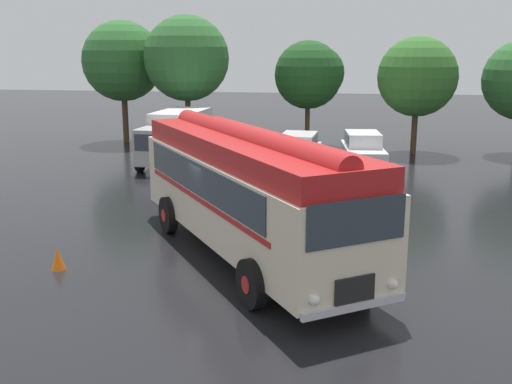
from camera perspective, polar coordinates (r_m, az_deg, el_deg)
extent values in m
plane|color=black|center=(16.73, -1.71, -5.44)|extent=(120.00, 120.00, 0.00)
cube|color=beige|center=(15.77, -0.86, -0.55)|extent=(7.70, 9.67, 2.10)
cube|color=red|center=(15.50, -0.88, 4.22)|extent=(7.43, 9.39, 0.56)
cylinder|color=red|center=(15.46, -0.88, 5.17)|extent=(5.85, 8.18, 0.60)
cube|color=#2D3842|center=(16.45, 2.72, 2.06)|extent=(4.54, 6.63, 0.84)
cube|color=#2D3842|center=(15.45, -5.61, 1.26)|extent=(4.54, 6.63, 0.84)
cube|color=red|center=(16.48, 2.85, 0.16)|extent=(4.65, 6.79, 0.12)
cube|color=red|center=(15.49, -5.43, -0.76)|extent=(4.65, 6.79, 0.12)
cube|color=#2D3842|center=(11.38, 9.63, -2.83)|extent=(1.84, 1.27, 0.88)
cube|color=black|center=(11.83, 9.38, -9.22)|extent=(0.78, 0.56, 0.56)
cube|color=silver|center=(11.94, 9.37, -10.71)|extent=(2.02, 1.42, 0.16)
sphere|color=white|center=(12.33, 12.89, -8.56)|extent=(0.22, 0.22, 0.22)
sphere|color=white|center=(11.38, 5.60, -10.21)|extent=(0.22, 0.22, 0.22)
cylinder|color=black|center=(14.11, 9.28, -6.92)|extent=(0.85, 1.07, 1.10)
cylinder|color=red|center=(14.11, 9.28, -6.92)|extent=(0.48, 0.50, 0.39)
cylinder|color=black|center=(12.90, -0.41, -8.73)|extent=(0.85, 1.07, 1.10)
cylinder|color=red|center=(12.90, -0.41, -8.73)|extent=(0.48, 0.50, 0.39)
cylinder|color=black|center=(19.11, -0.89, -1.29)|extent=(0.85, 1.07, 1.10)
cylinder|color=red|center=(19.11, -0.89, -1.29)|extent=(0.48, 0.50, 0.39)
cylinder|color=black|center=(18.23, -8.36, -2.16)|extent=(0.85, 1.07, 1.10)
cylinder|color=red|center=(18.23, -8.36, -2.16)|extent=(0.48, 0.50, 0.39)
cube|color=#4C5156|center=(28.01, -1.16, 3.73)|extent=(1.90, 4.28, 0.70)
cube|color=#4C5156|center=(28.05, -1.10, 5.13)|extent=(1.60, 2.25, 0.64)
cube|color=#2D3842|center=(27.89, 0.42, 5.08)|extent=(0.12, 1.93, 0.50)
cube|color=#2D3842|center=(28.22, -2.61, 5.17)|extent=(0.12, 1.93, 0.50)
cylinder|color=black|center=(26.63, 0.06, 2.45)|extent=(0.23, 0.65, 0.64)
cylinder|color=black|center=(27.04, -3.60, 2.60)|extent=(0.23, 0.65, 0.64)
cylinder|color=black|center=(29.14, 1.11, 3.41)|extent=(0.23, 0.65, 0.64)
cylinder|color=black|center=(29.52, -2.26, 3.54)|extent=(0.23, 0.65, 0.64)
cube|color=silver|center=(27.42, 4.01, 3.48)|extent=(1.94, 4.29, 0.70)
cube|color=silver|center=(27.46, 4.08, 4.91)|extent=(1.62, 2.27, 0.64)
cube|color=#2D3842|center=(27.36, 5.66, 4.85)|extent=(0.14, 1.93, 0.50)
cube|color=#2D3842|center=(27.57, 2.52, 4.97)|extent=(0.14, 1.93, 0.50)
cylinder|color=black|center=(26.10, 5.49, 2.16)|extent=(0.24, 0.65, 0.64)
cylinder|color=black|center=(26.36, 1.69, 2.33)|extent=(0.24, 0.65, 0.64)
cylinder|color=black|center=(28.64, 6.13, 3.16)|extent=(0.24, 0.65, 0.64)
cylinder|color=black|center=(28.88, 2.65, 3.31)|extent=(0.24, 0.65, 0.64)
cube|color=silver|center=(28.22, 10.13, 3.59)|extent=(2.14, 4.36, 0.70)
cube|color=silver|center=(28.26, 10.15, 4.98)|extent=(1.72, 2.33, 0.64)
cube|color=#2D3842|center=(28.37, 11.68, 4.95)|extent=(0.23, 1.92, 0.50)
cube|color=#2D3842|center=(28.18, 8.62, 5.02)|extent=(0.23, 1.92, 0.50)
cylinder|color=black|center=(27.14, 12.28, 2.35)|extent=(0.27, 0.66, 0.64)
cylinder|color=black|center=(26.91, 8.57, 2.42)|extent=(0.27, 0.66, 0.64)
cylinder|color=black|center=(29.67, 11.49, 3.33)|extent=(0.27, 0.66, 0.64)
cylinder|color=black|center=(29.46, 8.10, 3.39)|extent=(0.27, 0.66, 0.64)
cube|color=silver|center=(29.63, -7.08, 5.69)|extent=(2.20, 4.04, 2.10)
cube|color=#A4A4A4|center=(26.97, -9.08, 4.32)|extent=(1.99, 1.84, 1.60)
cube|color=#2D3842|center=(26.12, -9.79, 4.62)|extent=(1.70, 0.12, 0.72)
cylinder|color=black|center=(26.81, -6.89, 2.60)|extent=(0.28, 0.81, 0.80)
cylinder|color=black|center=(27.55, -11.00, 2.74)|extent=(0.28, 0.81, 0.80)
cylinder|color=black|center=(30.15, -4.70, 3.87)|extent=(0.28, 0.81, 0.80)
cylinder|color=black|center=(30.81, -8.42, 3.97)|extent=(0.28, 0.81, 0.80)
cylinder|color=#4C3823|center=(36.36, -12.34, 7.00)|extent=(0.34, 0.34, 2.99)
sphere|color=#2D662D|center=(36.15, -12.60, 12.08)|extent=(4.61, 4.61, 4.61)
sphere|color=#2D662D|center=(36.14, -12.85, 12.58)|extent=(3.59, 3.59, 3.59)
cylinder|color=#4C3823|center=(33.70, -6.47, 6.88)|extent=(0.30, 0.30, 3.17)
sphere|color=#2D662D|center=(33.48, -6.63, 12.54)|extent=(4.63, 4.63, 4.63)
sphere|color=#2D662D|center=(33.63, -7.65, 12.92)|extent=(3.48, 3.48, 3.48)
cylinder|color=#4C3823|center=(34.27, 4.91, 6.53)|extent=(0.27, 0.27, 2.58)
sphere|color=#1E4C1E|center=(34.05, 5.00, 11.06)|extent=(3.78, 3.78, 3.78)
sphere|color=#1E4C1E|center=(34.33, 5.89, 11.24)|extent=(2.99, 2.99, 2.99)
cylinder|color=#4C3823|center=(32.69, 14.83, 5.70)|extent=(0.31, 0.31, 2.48)
sphere|color=#336B28|center=(32.45, 15.13, 10.56)|extent=(4.10, 4.10, 4.10)
sphere|color=#336B28|center=(32.31, 15.20, 10.52)|extent=(3.02, 3.02, 3.02)
cone|color=orange|center=(15.94, -18.34, -6.08)|extent=(0.36, 0.36, 0.55)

